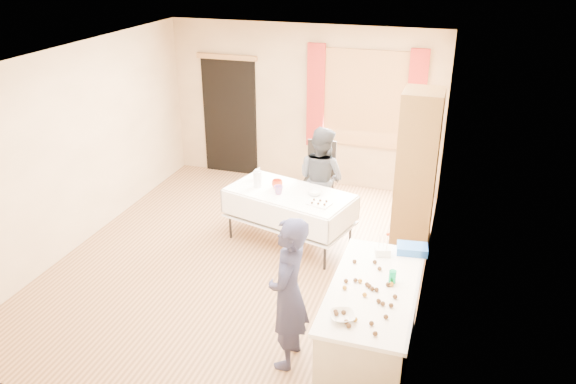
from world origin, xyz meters
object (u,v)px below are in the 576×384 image
(cabinet, at_px, (417,169))
(party_table, at_px, (289,213))
(counter, at_px, (371,328))
(girl, at_px, (288,294))
(woman, at_px, (321,178))
(chair, at_px, (319,190))

(cabinet, bearing_deg, party_table, -160.24)
(counter, xyz_separation_m, party_table, (-1.46, 2.09, -0.01))
(counter, distance_m, girl, 0.84)
(girl, relative_size, woman, 1.04)
(cabinet, distance_m, girl, 2.94)
(woman, bearing_deg, girl, 123.64)
(cabinet, xyz_separation_m, counter, (-0.10, -2.65, -0.59))
(chair, xyz_separation_m, girl, (0.58, -3.37, 0.46))
(counter, xyz_separation_m, woman, (-1.18, 2.67, 0.29))
(party_table, height_order, chair, chair)
(woman, bearing_deg, party_table, 89.86)
(woman, bearing_deg, counter, 139.09)
(party_table, bearing_deg, girl, -57.32)
(chair, bearing_deg, girl, -82.80)
(counter, relative_size, girl, 1.06)
(counter, bearing_deg, party_table, 124.87)
(party_table, xyz_separation_m, chair, (0.11, 1.14, -0.13))
(counter, distance_m, woman, 2.94)
(cabinet, relative_size, girl, 1.35)
(counter, height_order, chair, chair)
(counter, xyz_separation_m, chair, (-1.35, 3.23, -0.14))
(counter, relative_size, chair, 1.57)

